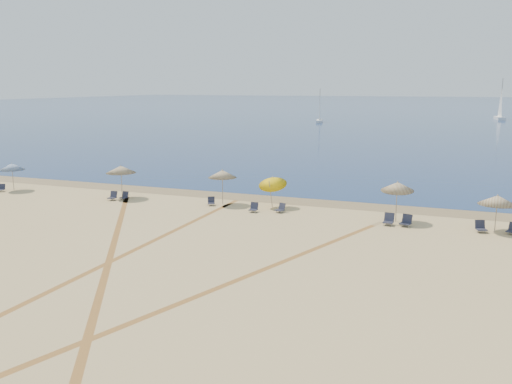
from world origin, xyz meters
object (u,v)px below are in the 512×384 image
umbrella_3 (272,181)px  sailboat_0 (320,112)px  chair_3 (211,202)px  chair_4 (254,208)px  chair_7 (406,221)px  umbrella_1 (121,169)px  chair_2 (124,196)px  umbrella_2 (222,174)px  umbrella_5 (497,200)px  chair_5 (281,208)px  sailboat_2 (500,107)px  umbrella_0 (12,167)px  chair_8 (481,227)px  umbrella_4 (397,186)px  chair_0 (1,188)px  chair_1 (113,196)px  chair_6 (389,220)px

umbrella_3 → sailboat_0: 89.87m
chair_3 → chair_4: bearing=-38.2°
chair_4 → chair_3: bearing=163.5°
chair_3 → chair_7: (13.79, -1.17, 0.05)m
umbrella_1 → chair_4: umbrella_1 is taller
chair_2 → umbrella_2: bearing=12.0°
chair_3 → sailboat_0: (-13.10, 88.99, 2.09)m
umbrella_3 → chair_7: umbrella_3 is taller
umbrella_5 → sailboat_0: sailboat_0 is taller
umbrella_5 → chair_5: size_ratio=2.90×
umbrella_5 → sailboat_2: (8.87, 115.09, 1.21)m
chair_3 → chair_7: size_ratio=0.89×
umbrella_2 → chair_3: bearing=-137.9°
chair_4 → chair_5: (1.79, 0.50, -0.01)m
umbrella_1 → chair_4: bearing=-4.1°
umbrella_0 → umbrella_1: size_ratio=0.91×
umbrella_2 → chair_7: size_ratio=3.11×
umbrella_0 → chair_8: bearing=-0.6°
umbrella_4 → chair_4: (-9.46, -0.58, -2.01)m
umbrella_4 → chair_0: (-31.41, -1.01, -2.03)m
umbrella_2 → sailboat_2: (27.07, 113.91, 0.87)m
chair_5 → umbrella_4: bearing=25.0°
chair_1 → chair_4: (11.40, 0.08, -0.01)m
chair_5 → sailboat_2: size_ratio=0.08×
umbrella_5 → chair_5: 13.54m
chair_5 → chair_8: bearing=21.5°
chair_3 → sailboat_0: 89.97m
umbrella_5 → chair_4: 15.32m
umbrella_0 → umbrella_1: (10.14, 0.58, 0.24)m
chair_0 → chair_6: (31.07, 0.09, 0.06)m
chair_2 → chair_3: 7.06m
umbrella_2 → chair_4: (2.97, -1.46, -1.97)m
umbrella_3 → umbrella_5: bearing=-5.7°
chair_8 → sailboat_2: sailboat_2 is taller
chair_5 → sailboat_0: bearing=126.1°
umbrella_4 → chair_8: 5.40m
umbrella_1 → chair_1: bearing=-105.2°
umbrella_0 → chair_0: bearing=-134.6°
umbrella_5 → chair_3: (-18.85, 0.59, -1.65)m
umbrella_1 → umbrella_3: (11.94, 0.90, -0.33)m
umbrella_0 → chair_3: bearing=2.1°
umbrella_4 → chair_1: bearing=-178.2°
umbrella_0 → umbrella_3: size_ratio=0.92×
chair_7 → umbrella_0: bearing=-166.5°
umbrella_0 → chair_4: umbrella_0 is taller
chair_0 → sailboat_0: bearing=68.2°
chair_1 → chair_7: size_ratio=0.80×
chair_3 → umbrella_3: bearing=-13.8°
umbrella_0 → chair_6: umbrella_0 is taller
umbrella_0 → sailboat_2: size_ratio=0.23×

